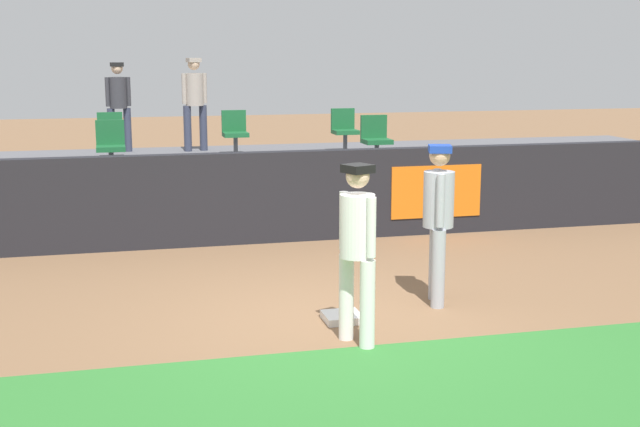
{
  "coord_description": "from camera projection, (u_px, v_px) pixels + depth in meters",
  "views": [
    {
      "loc": [
        -2.26,
        -8.45,
        2.88
      ],
      "look_at": [
        0.09,
        1.0,
        1.0
      ],
      "focal_mm": 47.35,
      "sensor_mm": 36.0,
      "label": 1
    }
  ],
  "objects": [
    {
      "name": "seat_front_right",
      "position": [
        376.0,
        137.0,
        14.57
      ],
      "size": [
        0.47,
        0.44,
        0.84
      ],
      "color": "#4C4C51",
      "rests_on": "bleacher_platform"
    },
    {
      "name": "seat_front_left",
      "position": [
        111.0,
        143.0,
        13.52
      ],
      "size": [
        0.45,
        0.44,
        0.84
      ],
      "color": "#4C4C51",
      "rests_on": "bleacher_platform"
    },
    {
      "name": "seat_back_right",
      "position": [
        344.0,
        128.0,
        16.27
      ],
      "size": [
        0.46,
        0.44,
        0.84
      ],
      "color": "#4C4C51",
      "rests_on": "bleacher_platform"
    },
    {
      "name": "player_fielder_home",
      "position": [
        357.0,
        241.0,
        8.27
      ],
      "size": [
        0.45,
        0.58,
        1.81
      ],
      "rotation": [
        0.0,
        0.0,
        -1.16
      ],
      "color": "white",
      "rests_on": "ground_plane"
    },
    {
      "name": "field_wall",
      "position": [
        268.0,
        197.0,
        12.83
      ],
      "size": [
        18.0,
        0.26,
        1.39
      ],
      "color": "black",
      "rests_on": "ground_plane"
    },
    {
      "name": "seat_back_center",
      "position": [
        235.0,
        130.0,
        15.77
      ],
      "size": [
        0.46,
        0.44,
        0.84
      ],
      "color": "#4C4C51",
      "rests_on": "bleacher_platform"
    },
    {
      "name": "spectator_capped",
      "position": [
        195.0,
        97.0,
        16.39
      ],
      "size": [
        0.49,
        0.41,
        1.8
      ],
      "rotation": [
        0.0,
        0.0,
        3.36
      ],
      "color": "#33384C",
      "rests_on": "bleacher_platform"
    },
    {
      "name": "player_runner_visitor",
      "position": [
        438.0,
        213.0,
        9.6
      ],
      "size": [
        0.43,
        0.5,
        1.84
      ],
      "rotation": [
        0.0,
        0.0,
        -1.86
      ],
      "color": "#9EA3AD",
      "rests_on": "ground_plane"
    },
    {
      "name": "seat_back_left",
      "position": [
        110.0,
        133.0,
        15.24
      ],
      "size": [
        0.45,
        0.44,
        0.84
      ],
      "color": "#4C4C51",
      "rests_on": "bleacher_platform"
    },
    {
      "name": "spectator_hooded",
      "position": [
        118.0,
        100.0,
        16.24
      ],
      "size": [
        0.48,
        0.36,
        1.72
      ],
      "rotation": [
        0.0,
        0.0,
        3.27
      ],
      "color": "#33384C",
      "rests_on": "bleacher_platform"
    },
    {
      "name": "grass_foreground_strip",
      "position": [
        403.0,
        403.0,
        7.01
      ],
      "size": [
        18.0,
        2.8,
        0.01
      ],
      "primitive_type": "cube",
      "color": "#2D722D",
      "rests_on": "ground_plane"
    },
    {
      "name": "bleacher_platform",
      "position": [
        242.0,
        186.0,
        15.31
      ],
      "size": [
        18.0,
        4.8,
        0.95
      ],
      "primitive_type": "cube",
      "color": "#59595E",
      "rests_on": "ground_plane"
    },
    {
      "name": "first_base",
      "position": [
        342.0,
        317.0,
        9.15
      ],
      "size": [
        0.4,
        0.4,
        0.08
      ],
      "primitive_type": "cube",
      "color": "white",
      "rests_on": "ground_plane"
    },
    {
      "name": "ground_plane",
      "position": [
        334.0,
        321.0,
        9.13
      ],
      "size": [
        60.0,
        60.0,
        0.0
      ],
      "primitive_type": "plane",
      "color": "brown"
    }
  ]
}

